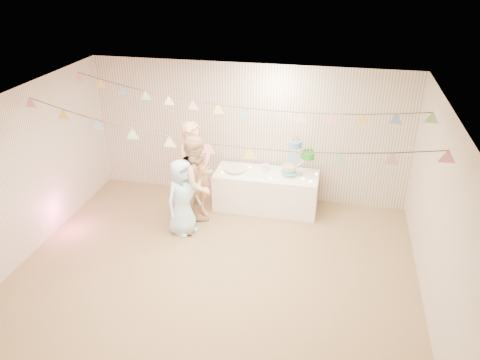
% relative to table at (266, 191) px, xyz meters
% --- Properties ---
extents(floor, '(6.00, 6.00, 0.00)m').
position_rel_table_xyz_m(floor, '(-0.43, -2.04, -0.35)').
color(floor, olive).
rests_on(floor, ground).
extents(ceiling, '(6.00, 6.00, 0.00)m').
position_rel_table_xyz_m(ceiling, '(-0.43, -2.04, 2.25)').
color(ceiling, silver).
rests_on(ceiling, ground).
extents(back_wall, '(6.00, 6.00, 0.00)m').
position_rel_table_xyz_m(back_wall, '(-0.43, 0.46, 0.95)').
color(back_wall, silver).
rests_on(back_wall, ground).
extents(front_wall, '(6.00, 6.00, 0.00)m').
position_rel_table_xyz_m(front_wall, '(-0.43, -4.54, 0.95)').
color(front_wall, silver).
rests_on(front_wall, ground).
extents(left_wall, '(5.00, 5.00, 0.00)m').
position_rel_table_xyz_m(left_wall, '(-3.43, -2.04, 0.95)').
color(left_wall, silver).
rests_on(left_wall, ground).
extents(right_wall, '(5.00, 5.00, 0.00)m').
position_rel_table_xyz_m(right_wall, '(2.57, -2.04, 0.95)').
color(right_wall, silver).
rests_on(right_wall, ground).
extents(table, '(1.89, 0.76, 0.71)m').
position_rel_table_xyz_m(table, '(0.00, 0.00, 0.00)').
color(table, white).
rests_on(table, floor).
extents(cake_stand, '(0.62, 0.36, 0.69)m').
position_rel_table_xyz_m(cake_stand, '(0.55, 0.05, 0.74)').
color(cake_stand, silver).
rests_on(cake_stand, table).
extents(cake_bottom, '(0.31, 0.31, 0.15)m').
position_rel_table_xyz_m(cake_bottom, '(0.40, -0.01, 0.48)').
color(cake_bottom, '#2AA1C4').
rests_on(cake_bottom, cake_stand).
extents(cake_middle, '(0.27, 0.27, 0.22)m').
position_rel_table_xyz_m(cake_middle, '(0.73, 0.14, 0.75)').
color(cake_middle, '#1F9027').
rests_on(cake_middle, cake_stand).
extents(cake_top_tier, '(0.25, 0.25, 0.19)m').
position_rel_table_xyz_m(cake_top_tier, '(0.49, 0.02, 1.02)').
color(cake_top_tier, '#3F98C8').
rests_on(cake_top_tier, cake_stand).
extents(platter, '(0.35, 0.35, 0.02)m').
position_rel_table_xyz_m(platter, '(-0.57, -0.05, 0.40)').
color(platter, white).
rests_on(platter, table).
extents(posy, '(0.15, 0.15, 0.17)m').
position_rel_table_xyz_m(posy, '(-0.02, 0.05, 0.48)').
color(posy, white).
rests_on(posy, table).
extents(person_adult_a, '(0.76, 0.79, 1.82)m').
position_rel_table_xyz_m(person_adult_a, '(-1.17, -0.61, 0.56)').
color(person_adult_a, tan).
rests_on(person_adult_a, floor).
extents(person_adult_b, '(0.84, 0.97, 1.70)m').
position_rel_table_xyz_m(person_adult_b, '(-1.03, -0.90, 0.49)').
color(person_adult_b, tan).
rests_on(person_adult_b, floor).
extents(person_child, '(0.70, 0.79, 1.35)m').
position_rel_table_xyz_m(person_child, '(-1.23, -1.13, 0.32)').
color(person_child, '#B4E9FF').
rests_on(person_child, floor).
extents(bunting_back, '(5.60, 1.10, 0.40)m').
position_rel_table_xyz_m(bunting_back, '(-0.43, -0.94, 2.00)').
color(bunting_back, pink).
rests_on(bunting_back, ceiling).
extents(bunting_front, '(5.60, 0.90, 0.36)m').
position_rel_table_xyz_m(bunting_front, '(-0.43, -2.24, 1.97)').
color(bunting_front, '#72A5E5').
rests_on(bunting_front, ceiling).
extents(tealight_0, '(0.04, 0.04, 0.03)m').
position_rel_table_xyz_m(tealight_0, '(-0.80, -0.15, 0.37)').
color(tealight_0, '#FFD88C').
rests_on(tealight_0, table).
extents(tealight_1, '(0.04, 0.04, 0.03)m').
position_rel_table_xyz_m(tealight_1, '(-0.35, 0.18, 0.37)').
color(tealight_1, '#FFD88C').
rests_on(tealight_1, table).
extents(tealight_2, '(0.04, 0.04, 0.03)m').
position_rel_table_xyz_m(tealight_2, '(0.10, -0.22, 0.37)').
color(tealight_2, '#FFD88C').
rests_on(tealight_2, table).
extents(tealight_3, '(0.04, 0.04, 0.03)m').
position_rel_table_xyz_m(tealight_3, '(0.35, 0.22, 0.37)').
color(tealight_3, '#FFD88C').
rests_on(tealight_3, table).
extents(tealight_4, '(0.04, 0.04, 0.03)m').
position_rel_table_xyz_m(tealight_4, '(0.82, -0.18, 0.37)').
color(tealight_4, '#FFD88C').
rests_on(tealight_4, table).
extents(tealight_5, '(0.04, 0.04, 0.03)m').
position_rel_table_xyz_m(tealight_5, '(0.90, 0.15, 0.37)').
color(tealight_5, '#FFD88C').
rests_on(tealight_5, table).
extents(tealight_6, '(0.04, 0.04, 0.03)m').
position_rel_table_xyz_m(tealight_6, '(0.68, -0.09, 0.37)').
color(tealight_6, '#FFD88C').
rests_on(tealight_6, table).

